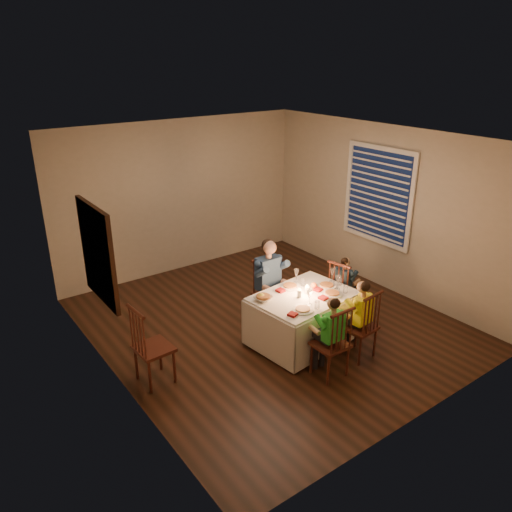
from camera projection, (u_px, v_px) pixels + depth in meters
ground at (270, 323)px, 7.13m from camera, size 5.00×5.00×0.00m
wall_left at (107, 280)px, 5.41m from camera, size 0.02×5.00×2.60m
wall_right at (383, 209)px, 7.87m from camera, size 0.02×5.00×2.60m
wall_back at (181, 197)px, 8.51m from camera, size 4.50×0.02×2.60m
ceiling at (272, 139)px, 6.14m from camera, size 5.00×5.00×0.00m
dining_table at (303, 309)px, 6.51m from camera, size 1.41×1.09×0.65m
chair_adult at (269, 320)px, 7.20m from camera, size 0.38×0.37×0.93m
chair_near_left at (328, 374)px, 6.01m from camera, size 0.39×0.37×0.93m
chair_near_right at (357, 355)px, 6.37m from camera, size 0.42×0.40×0.93m
chair_end at (341, 319)px, 7.24m from camera, size 0.44×0.45×0.93m
chair_extra at (157, 380)px, 5.89m from camera, size 0.41×0.43×1.00m
adult at (269, 320)px, 7.20m from camera, size 0.45×0.41×1.24m
child_green at (328, 374)px, 6.01m from camera, size 0.33×0.31×1.03m
child_yellow at (357, 355)px, 6.37m from camera, size 0.37×0.35×1.05m
child_teal at (341, 319)px, 7.24m from camera, size 0.33×0.35×0.97m
setting_adult at (290, 287)px, 6.64m from camera, size 0.29×0.29×0.02m
setting_green at (303, 310)px, 6.05m from camera, size 0.29×0.29×0.02m
setting_yellow at (332, 294)px, 6.44m from camera, size 0.29×0.29×0.02m
setting_teal at (327, 286)px, 6.67m from camera, size 0.29×0.29×0.02m
candle_left at (299, 294)px, 6.36m from camera, size 0.06×0.06×0.10m
candle_right at (307, 290)px, 6.45m from camera, size 0.06×0.06×0.10m
squash at (261, 297)px, 6.30m from camera, size 0.09×0.09×0.09m
orange_fruit at (314, 286)px, 6.61m from camera, size 0.08×0.08×0.08m
serving_bowl at (263, 298)px, 6.29m from camera, size 0.27×0.27×0.06m
wall_mirror at (98, 254)px, 5.58m from camera, size 0.06×0.95×1.15m
window_blinds at (378, 195)px, 7.84m from camera, size 0.07×1.34×1.54m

